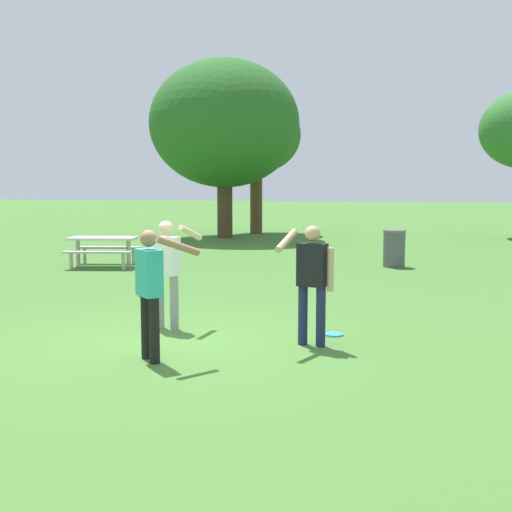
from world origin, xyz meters
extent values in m
plane|color=#447530|center=(0.00, 0.00, 0.00)|extent=(120.00, 120.00, 0.00)
cylinder|color=gray|center=(-0.47, 0.94, 0.41)|extent=(0.13, 0.13, 0.82)
cylinder|color=gray|center=(-0.22, 0.88, 0.41)|extent=(0.13, 0.13, 0.82)
cube|color=white|center=(-0.35, 0.91, 1.11)|extent=(0.42, 0.31, 0.58)
sphere|color=beige|center=(-0.35, 0.91, 1.53)|extent=(0.21, 0.21, 0.21)
cylinder|color=beige|center=(-0.60, 0.98, 1.06)|extent=(0.09, 0.09, 0.58)
cylinder|color=beige|center=(-0.03, 1.11, 1.45)|extent=(0.23, 0.58, 0.28)
cylinder|color=#1E234C|center=(2.04, 0.28, 0.41)|extent=(0.13, 0.13, 0.82)
cylinder|color=#1E234C|center=(1.79, 0.35, 0.41)|extent=(0.13, 0.13, 0.82)
cube|color=black|center=(1.92, 0.32, 1.11)|extent=(0.42, 0.31, 0.58)
sphere|color=tan|center=(1.92, 0.32, 1.53)|extent=(0.21, 0.21, 0.21)
cylinder|color=tan|center=(2.17, 0.25, 1.06)|extent=(0.09, 0.09, 0.58)
cylinder|color=tan|center=(1.60, 0.12, 1.45)|extent=(0.23, 0.58, 0.28)
cylinder|color=black|center=(-0.06, -0.75, 0.41)|extent=(0.13, 0.13, 0.82)
cylinder|color=black|center=(0.12, -0.94, 0.41)|extent=(0.13, 0.13, 0.82)
cube|color=#33B2AD|center=(0.03, -0.84, 1.11)|extent=(0.42, 0.43, 0.58)
sphere|color=#9E7051|center=(0.03, -0.84, 1.53)|extent=(0.21, 0.21, 0.21)
cylinder|color=#9E7051|center=(-0.14, -0.65, 1.06)|extent=(0.09, 0.09, 0.58)
cylinder|color=#9E7051|center=(0.41, -0.85, 1.45)|extent=(0.48, 0.46, 0.28)
cylinder|color=#2D9EDB|center=(2.16, 0.98, 0.01)|extent=(0.28, 0.28, 0.03)
cube|color=beige|center=(-4.33, 7.46, 0.74)|extent=(1.80, 1.02, 0.06)
cube|color=#B6B2A8|center=(-4.24, 6.89, 0.44)|extent=(1.72, 0.52, 0.05)
cube|color=#B6B2A8|center=(-4.42, 8.04, 0.44)|extent=(1.72, 0.52, 0.05)
cylinder|color=#B6B2A8|center=(-4.98, 7.36, 0.35)|extent=(0.11, 0.11, 0.71)
cylinder|color=#B6B2A8|center=(-4.89, 6.79, 0.21)|extent=(0.09, 0.09, 0.41)
cylinder|color=#B6B2A8|center=(-5.07, 7.93, 0.21)|extent=(0.09, 0.09, 0.41)
cylinder|color=#B6B2A8|center=(-3.67, 7.57, 0.35)|extent=(0.11, 0.11, 0.71)
cylinder|color=#B6B2A8|center=(-3.58, 6.99, 0.21)|extent=(0.09, 0.09, 0.41)
cylinder|color=#B6B2A8|center=(-3.77, 8.14, 0.21)|extent=(0.09, 0.09, 0.41)
cylinder|color=#515156|center=(3.07, 8.91, 0.45)|extent=(0.56, 0.56, 0.90)
cylinder|color=slate|center=(3.07, 8.91, 0.93)|extent=(0.59, 0.59, 0.06)
cylinder|color=#4C3823|center=(-3.33, 16.49, 1.40)|extent=(0.59, 0.59, 2.80)
ellipsoid|color=#286023|center=(-3.33, 16.49, 4.37)|extent=(5.73, 5.73, 4.87)
cylinder|color=brown|center=(-2.54, 18.74, 1.53)|extent=(0.51, 0.51, 3.06)
ellipsoid|color=#286023|center=(-2.54, 18.74, 4.07)|extent=(3.69, 3.69, 3.13)
camera|label=1|loc=(2.91, -8.51, 2.25)|focal=46.60mm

